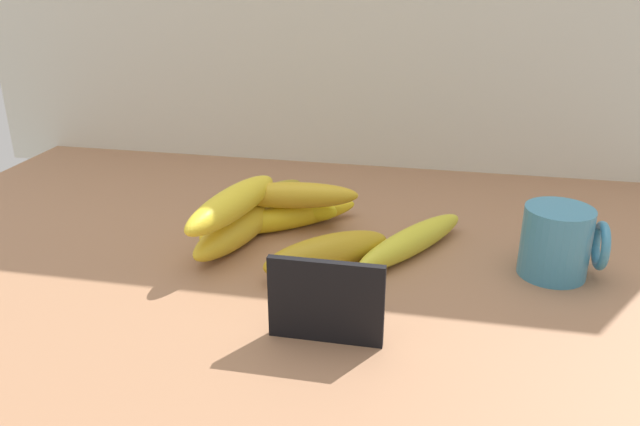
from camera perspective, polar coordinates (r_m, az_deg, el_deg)
counter_top at (r=77.68cm, az=-3.80°, el=-4.88°), size 110.00×76.00×3.00cm
chalkboard_sign at (r=58.91cm, az=0.53°, el=-8.36°), size 11.00×1.80×8.40cm
coffee_mug at (r=75.60cm, az=20.93°, el=-2.50°), size 9.15×7.65×8.18cm
banana_0 at (r=72.38cm, az=0.69°, el=-3.70°), size 15.20×13.96×4.37cm
banana_1 at (r=77.43cm, az=8.41°, el=-2.53°), size 13.67×19.32×3.44cm
banana_2 at (r=79.46cm, az=-7.59°, el=-1.53°), size 8.33×18.19×4.15cm
banana_3 at (r=89.62cm, az=-5.58°, el=1.13°), size 10.83×18.77×3.45cm
banana_4 at (r=84.64cm, az=-6.47°, el=0.08°), size 10.08×21.03×4.25cm
banana_5 at (r=83.97cm, az=-2.70°, el=-0.27°), size 17.51×15.16×3.46cm
banana_6 at (r=87.05cm, az=-3.04°, el=0.86°), size 15.87×8.00×4.30cm
banana_7 at (r=81.51cm, az=-2.54°, el=1.64°), size 17.63×6.62×3.46cm
banana_8 at (r=76.79cm, az=-7.98°, el=0.87°), size 8.04×19.77×3.99cm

